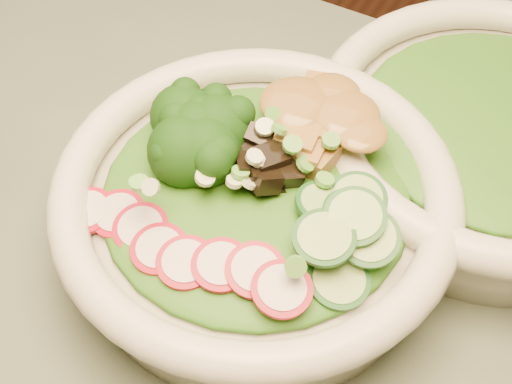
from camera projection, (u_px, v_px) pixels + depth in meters
The scene contains 11 objects.
salad_bowl at pixel (256, 210), 0.53m from camera, with size 0.30×0.30×0.08m.
side_bowl at pixel (494, 139), 0.57m from camera, with size 0.29×0.29×0.08m.
lettuce_bed at pixel (256, 191), 0.51m from camera, with size 0.22×0.22×0.03m, color #165511.
side_lettuce at pixel (501, 121), 0.55m from camera, with size 0.19×0.19×0.02m, color #165511.
broccoli_florets at pixel (180, 133), 0.52m from camera, with size 0.09×0.08×0.05m, color black, non-canonical shape.
radish_slices at pixel (192, 257), 0.47m from camera, with size 0.12×0.04×0.02m, color maroon, non-canonical shape.
cucumber_slices at pixel (339, 232), 0.47m from camera, with size 0.08×0.08×0.04m, color #96B966, non-canonical shape.
mushroom_heap at pixel (268, 166), 0.50m from camera, with size 0.08×0.08×0.04m, color black, non-canonical shape.
tofu_cubes at pixel (315, 124), 0.53m from camera, with size 0.10×0.07×0.04m, color olive, non-canonical shape.
peanut_sauce at pixel (316, 111), 0.52m from camera, with size 0.08×0.06×0.02m, color brown.
scallion_garnish at pixel (256, 167), 0.49m from camera, with size 0.21×0.21×0.03m, color #5AA93B, non-canonical shape.
Camera 1 is at (-0.01, -0.18, 1.21)m, focal length 50.00 mm.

